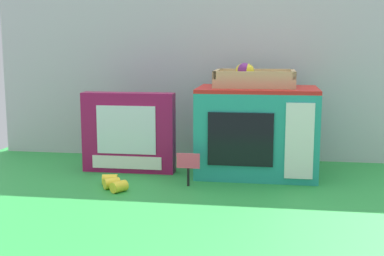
{
  "coord_description": "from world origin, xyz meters",
  "views": [
    {
      "loc": [
        0.22,
        -1.64,
        0.42
      ],
      "look_at": [
        -0.03,
        -0.0,
        0.15
      ],
      "focal_mm": 47.94,
      "sensor_mm": 36.0,
      "label": 1
    }
  ],
  "objects": [
    {
      "name": "price_sign",
      "position": [
        -0.02,
        -0.17,
        0.07
      ],
      "size": [
        0.07,
        0.01,
        0.1
      ],
      "color": "black",
      "rests_on": "ground"
    },
    {
      "name": "food_groups_crate",
      "position": [
        0.17,
        0.04,
        0.31
      ],
      "size": [
        0.26,
        0.2,
        0.08
      ],
      "color": "tan",
      "rests_on": "toy_microwave"
    },
    {
      "name": "display_back_panel",
      "position": [
        0.0,
        0.25,
        0.36
      ],
      "size": [
        1.61,
        0.03,
        0.72
      ],
      "primitive_type": "cube",
      "color": "#B7BABF",
      "rests_on": "ground"
    },
    {
      "name": "loose_toy_banana",
      "position": [
        -0.23,
        -0.23,
        0.02
      ],
      "size": [
        0.1,
        0.12,
        0.03
      ],
      "color": "yellow",
      "rests_on": "ground"
    },
    {
      "name": "toy_microwave",
      "position": [
        0.18,
        0.01,
        0.14
      ],
      "size": [
        0.38,
        0.25,
        0.28
      ],
      "color": "teal",
      "rests_on": "ground"
    },
    {
      "name": "cookie_set_box",
      "position": [
        -0.24,
        -0.02,
        0.13
      ],
      "size": [
        0.31,
        0.06,
        0.26
      ],
      "color": "#99144C",
      "rests_on": "ground"
    },
    {
      "name": "ground_plane",
      "position": [
        0.0,
        0.0,
        0.0
      ],
      "size": [
        1.7,
        1.7,
        0.0
      ],
      "primitive_type": "plane",
      "color": "green",
      "rests_on": "ground"
    }
  ]
}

